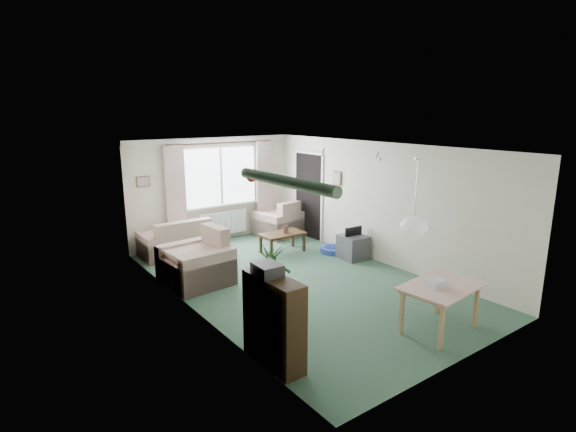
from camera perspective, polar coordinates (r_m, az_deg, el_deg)
ground at (r=8.13m, az=1.25°, el=-8.31°), size 6.50×6.50×0.00m
window at (r=10.51m, az=-8.56°, el=4.98°), size 1.80×0.03×1.30m
curtain_rod at (r=10.36m, az=-8.50°, el=9.15°), size 2.60×0.03×0.03m
curtain_left at (r=9.99m, az=-14.11°, el=2.96°), size 0.45×0.08×2.00m
curtain_right at (r=11.03m, az=-2.96°, el=4.29°), size 0.45×0.08×2.00m
radiator at (r=10.69m, az=-8.26°, el=-0.88°), size 1.20×0.10×0.55m
doorway at (r=10.70m, az=2.63°, el=2.55°), size 0.03×0.95×2.00m
pendant_lamp at (r=6.24m, az=15.71°, el=-1.25°), size 0.36×0.36×0.36m
tinsel_garland at (r=4.62m, az=-0.35°, el=4.42°), size 1.60×1.60×0.12m
bauble_cluster_a at (r=9.11m, az=4.46°, el=8.39°), size 0.20×0.20×0.20m
bauble_cluster_b at (r=8.45m, az=11.35°, el=7.79°), size 0.20×0.20×0.20m
wall_picture_back at (r=9.82m, az=-17.94°, el=4.20°), size 0.28×0.03×0.22m
wall_picture_right at (r=9.85m, az=6.28°, el=4.80°), size 0.03×0.24×0.30m
sofa at (r=9.78m, az=-13.78°, el=-2.54°), size 1.56×0.84×0.78m
armchair_corner at (r=10.93m, az=-1.20°, el=-0.23°), size 1.10×1.06×0.87m
armchair_left at (r=8.06m, az=-11.68°, el=-5.10°), size 1.11×1.17×0.98m
coffee_table at (r=9.69m, az=-0.70°, el=-3.38°), size 0.95×0.54×0.42m
photo_frame at (r=9.62m, az=-0.28°, el=-1.69°), size 0.12×0.03×0.16m
bookshelf at (r=5.48m, az=-1.82°, el=-13.19°), size 0.33×0.91×1.10m
hifi_box at (r=5.31m, az=-2.65°, el=-6.76°), size 0.30×0.36×0.14m
houseplant at (r=6.26m, az=-2.03°, el=-8.97°), size 0.55×0.55×1.24m
dining_table at (r=6.67m, az=18.70°, el=-11.06°), size 1.10×0.79×0.65m
gift_box at (r=6.45m, az=18.33°, el=-8.20°), size 0.27×0.22×0.12m
tv_cube at (r=9.36m, az=8.24°, el=-3.92°), size 0.53×0.57×0.49m
pet_bed at (r=9.76m, az=5.77°, el=-4.28°), size 0.65×0.65×0.11m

